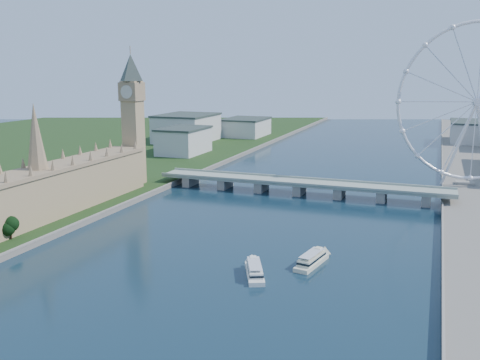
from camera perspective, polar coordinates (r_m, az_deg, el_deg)
The scene contains 7 objects.
parliament_range at distance 343.20m, azimuth -20.55°, elevation -1.35°, with size 24.00×200.00×70.00m.
big_ben at distance 423.19m, azimuth -11.42°, elevation 8.09°, with size 20.02×20.02×110.00m.
westminster_bridge at distance 402.10m, azimuth 6.39°, elevation -0.56°, with size 220.00×22.00×9.50m.
london_eye at distance 438.26m, azimuth 23.95°, elevation 7.57°, with size 113.60×39.12×124.30m.
city_skyline at distance 648.41m, azimuth 15.41°, elevation 4.69°, with size 505.00×280.00×32.00m.
tour_boat_near at distance 245.94m, azimuth 1.57°, elevation -10.17°, with size 7.44×29.13×6.43m, color white, non-canonical shape.
tour_boat_far at distance 260.86m, azimuth 7.63°, elevation -8.96°, with size 7.53×29.47×6.51m, color beige, non-canonical shape.
Camera 1 is at (93.50, -81.71, 91.71)m, focal length 40.00 mm.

